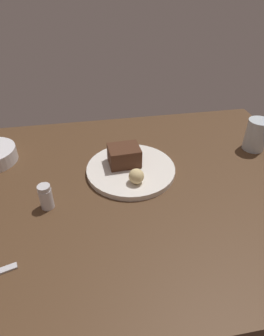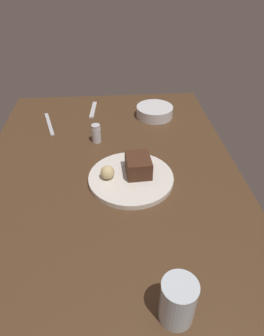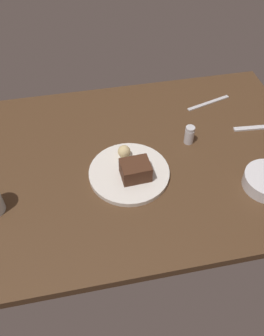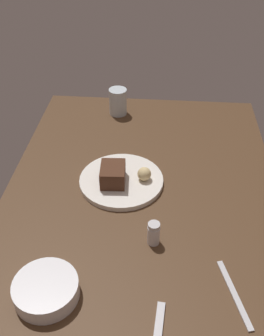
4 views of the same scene
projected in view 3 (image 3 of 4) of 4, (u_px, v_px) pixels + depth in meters
The scene contains 7 objects.
dining_table at pixel (140, 161), 122.35cm from camera, with size 120.00×84.00×3.00cm, color #4C331E.
dessert_plate at pixel (129, 173), 115.65cm from camera, with size 26.27×26.27×1.62cm, color white.
chocolate_cake_slice at pixel (135, 170), 111.58cm from camera, with size 9.12×7.42×5.69cm, color #472819.
bread_roll at pixel (124, 151), 118.09cm from camera, with size 4.27×4.27×4.27cm, color #DBC184.
salt_shaker at pixel (189, 135), 124.00cm from camera, with size 3.36×3.36×6.90cm.
dessert_spoon at pixel (254, 128), 130.99cm from camera, with size 15.00×1.80×0.70cm, color silver.
butter_knife at pixel (208, 103), 141.04cm from camera, with size 19.00×1.40×0.50cm, color silver.
Camera 3 is at (-18.93, -81.39, 90.95)cm, focal length 38.01 mm.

